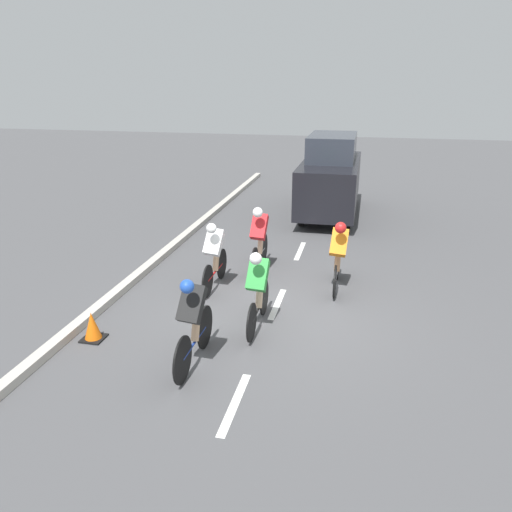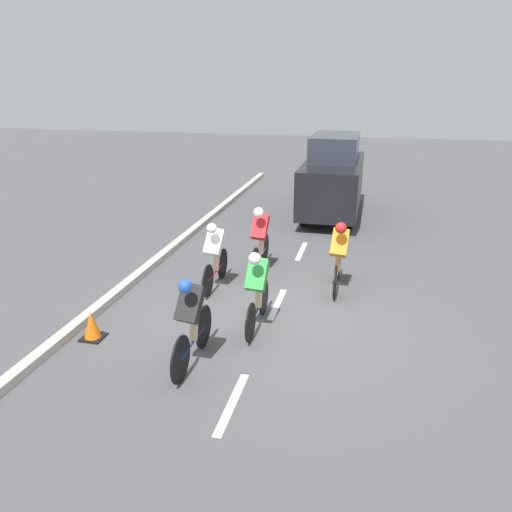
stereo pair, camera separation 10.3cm
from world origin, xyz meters
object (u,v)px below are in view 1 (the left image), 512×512
cyclist_black (193,320)px  support_car (330,177)px  cyclist_green (258,288)px  cyclist_red (259,237)px  cyclist_white (214,253)px  traffic_cone (92,326)px  cyclist_orange (338,253)px

cyclist_black → support_car: (-1.23, -9.36, 0.44)m
cyclist_green → cyclist_red: cyclist_red is taller
cyclist_red → support_car: 5.42m
cyclist_white → cyclist_red: 1.36m
cyclist_white → traffic_cone: cyclist_white is taller
cyclist_orange → cyclist_white: size_ratio=1.01×
cyclist_green → traffic_cone: (2.59, 0.97, -0.53)m
cyclist_orange → traffic_cone: (3.81, 3.00, -0.55)m
cyclist_white → traffic_cone: (1.35, 2.50, -0.53)m
cyclist_green → traffic_cone: size_ratio=3.43×
cyclist_black → cyclist_red: (-0.11, -4.07, 0.03)m
cyclist_black → cyclist_white: bearing=-79.0°
cyclist_green → traffic_cone: cyclist_green is taller
cyclist_black → cyclist_green: cyclist_black is taller
cyclist_black → cyclist_orange: 3.89m
support_car → cyclist_black: bearing=82.5°
cyclist_white → cyclist_green: bearing=129.1°
cyclist_black → cyclist_red: size_ratio=1.00×
cyclist_green → cyclist_orange: bearing=-121.0°
cyclist_white → support_car: support_car is taller
cyclist_orange → cyclist_red: cyclist_red is taller
cyclist_green → cyclist_white: cyclist_green is taller
cyclist_black → cyclist_orange: bearing=-119.1°
cyclist_red → traffic_cone: (2.03, 3.67, -0.56)m
cyclist_white → traffic_cone: bearing=61.6°
cyclist_black → support_car: 9.45m
support_car → cyclist_red: bearing=78.0°
cyclist_black → cyclist_white: cyclist_black is taller
cyclist_black → cyclist_white: size_ratio=1.03×
cyclist_red → cyclist_white: bearing=60.1°
traffic_cone → cyclist_green: bearing=-159.4°
cyclist_white → support_car: size_ratio=0.36×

